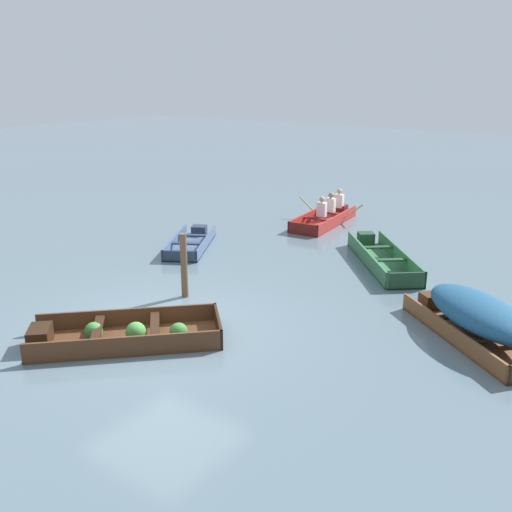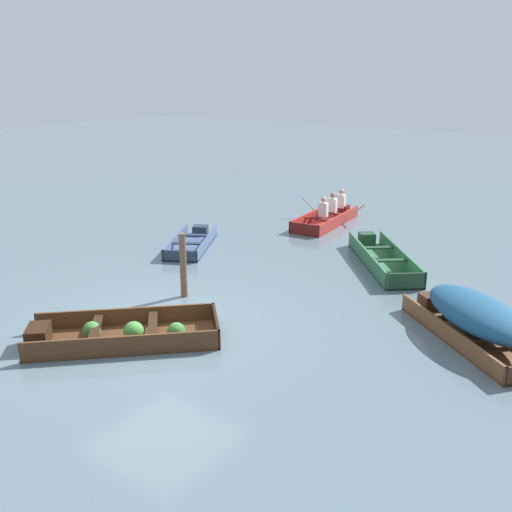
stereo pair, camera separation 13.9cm
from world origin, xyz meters
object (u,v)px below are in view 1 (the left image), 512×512
(rowboat_red_with_crew, at_px, (327,216))
(dinghy_dark_varnish_foreground, at_px, (122,335))
(mooring_post, at_px, (184,266))
(skiff_wooden_brown_far_moored, at_px, (478,315))
(skiff_green_near_moored, at_px, (381,258))
(skiff_slate_blue_mid_moored, at_px, (192,242))

(rowboat_red_with_crew, bearing_deg, dinghy_dark_varnish_foreground, -82.85)
(rowboat_red_with_crew, xyz_separation_m, mooring_post, (0.64, -7.31, 0.48))
(mooring_post, bearing_deg, skiff_wooden_brown_far_moored, 15.91)
(skiff_green_near_moored, relative_size, skiff_wooden_brown_far_moored, 1.01)
(skiff_wooden_brown_far_moored, bearing_deg, skiff_green_near_moored, 136.88)
(skiff_wooden_brown_far_moored, distance_m, mooring_post, 5.82)
(rowboat_red_with_crew, relative_size, mooring_post, 2.25)
(dinghy_dark_varnish_foreground, distance_m, skiff_wooden_brown_far_moored, 6.34)
(dinghy_dark_varnish_foreground, height_order, rowboat_red_with_crew, rowboat_red_with_crew)
(skiff_green_near_moored, xyz_separation_m, skiff_wooden_brown_far_moored, (3.15, -2.95, 0.29))
(skiff_green_near_moored, distance_m, rowboat_red_with_crew, 4.15)
(skiff_wooden_brown_far_moored, bearing_deg, skiff_slate_blue_mid_moored, 170.98)
(dinghy_dark_varnish_foreground, distance_m, skiff_slate_blue_mid_moored, 5.90)
(skiff_green_near_moored, relative_size, skiff_slate_blue_mid_moored, 1.16)
(skiff_slate_blue_mid_moored, relative_size, skiff_wooden_brown_far_moored, 0.87)
(skiff_slate_blue_mid_moored, relative_size, mooring_post, 1.99)
(skiff_green_near_moored, height_order, skiff_wooden_brown_far_moored, skiff_wooden_brown_far_moored)
(skiff_wooden_brown_far_moored, bearing_deg, dinghy_dark_varnish_foreground, -142.60)
(skiff_slate_blue_mid_moored, relative_size, rowboat_red_with_crew, 0.88)
(skiff_slate_blue_mid_moored, bearing_deg, mooring_post, -50.23)
(dinghy_dark_varnish_foreground, relative_size, skiff_green_near_moored, 1.00)
(skiff_slate_blue_mid_moored, bearing_deg, skiff_wooden_brown_far_moored, -9.02)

